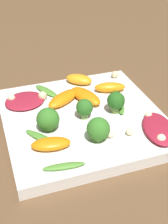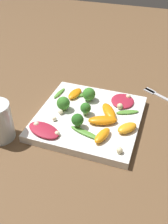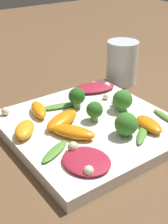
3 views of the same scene
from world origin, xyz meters
The scene contains 25 objects.
ground_plane centered at (0.00, 0.00, 0.00)m, with size 2.40×2.40×0.00m, color brown.
plate centered at (0.00, 0.00, 0.01)m, with size 0.29×0.29×0.02m.
fork centered at (-0.19, -0.19, 0.00)m, with size 0.16×0.10×0.01m.
radicchio_leaf_0 centered at (-0.08, -0.09, 0.03)m, with size 0.08×0.09×0.01m.
radicchio_leaf_1 centered at (0.09, 0.11, 0.03)m, with size 0.11×0.08×0.01m.
orange_segment_0 centered at (-0.05, 0.02, 0.03)m, with size 0.09×0.06×0.02m.
orange_segment_1 centered at (-0.12, 0.03, 0.03)m, with size 0.06×0.06×0.02m.
orange_segment_2 centered at (0.07, -0.08, 0.03)m, with size 0.04×0.07×0.02m.
orange_segment_3 centered at (-0.05, -0.02, 0.03)m, with size 0.07×0.08×0.02m.
orange_segment_4 centered at (-0.06, 0.08, 0.03)m, with size 0.04×0.07×0.02m.
broccoli_floret_0 centered at (0.01, 0.00, 0.04)m, with size 0.03×0.03×0.04m.
broccoli_floret_1 centered at (0.08, 0.00, 0.04)m, with size 0.04×0.04×0.04m.
broccoli_floret_2 centered at (0.01, 0.06, 0.05)m, with size 0.03×0.03×0.04m.
broccoli_floret_3 centered at (0.02, -0.07, 0.04)m, with size 0.04×0.04×0.04m.
arugula_sprig_0 centered at (0.12, -0.07, 0.03)m, with size 0.02×0.07×0.01m.
arugula_sprig_1 centered at (-0.02, 0.08, 0.03)m, with size 0.09×0.04×0.01m.
arugula_sprig_2 centered at (-0.10, -0.04, 0.03)m, with size 0.07×0.05×0.01m.
arugula_sprig_3 centered at (0.05, -0.09, 0.03)m, with size 0.07×0.06×0.01m.
macadamia_nut_0 centered at (0.08, 0.06, 0.03)m, with size 0.01×0.01×0.01m.
macadamia_nut_1 centered at (0.08, 0.02, 0.03)m, with size 0.01×0.01×0.01m.
macadamia_nut_2 centered at (-0.09, -0.12, 0.03)m, with size 0.02×0.02×0.02m.
macadamia_nut_3 centered at (-0.08, -0.06, 0.03)m, with size 0.02×0.02×0.02m.
macadamia_nut_4 centered at (-0.12, 0.12, 0.03)m, with size 0.02×0.02×0.02m.
macadamia_nut_5 centered at (0.05, 0.11, 0.03)m, with size 0.01×0.01×0.01m.
macadamia_nut_6 centered at (0.12, 0.10, 0.03)m, with size 0.02×0.02×0.02m.
Camera 2 is at (-0.18, 0.56, 0.49)m, focal length 42.00 mm.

